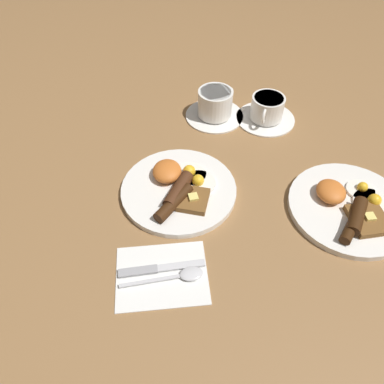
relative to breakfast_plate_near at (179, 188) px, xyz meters
The scene contains 8 objects.
ground_plane 0.01m from the breakfast_plate_near, 138.74° to the right, with size 3.00×3.00×0.00m, color olive.
breakfast_plate_near is the anchor object (origin of this frame).
breakfast_plate_far 0.38m from the breakfast_plate_near, 81.23° to the left, with size 0.27×0.27×0.05m.
teacup_near 0.31m from the breakfast_plate_near, 161.66° to the left, with size 0.16×0.16×0.08m.
teacup_far 0.36m from the breakfast_plate_near, 139.01° to the left, with size 0.16×0.16×0.07m.
napkin 0.22m from the breakfast_plate_near, ahead, with size 0.14×0.18×0.01m, color white.
knife 0.21m from the breakfast_plate_near, 11.06° to the right, with size 0.04×0.17×0.01m.
spoon 0.22m from the breakfast_plate_near, ahead, with size 0.05×0.16×0.01m.
Camera 1 is at (0.58, 0.03, 0.64)m, focal length 35.00 mm.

